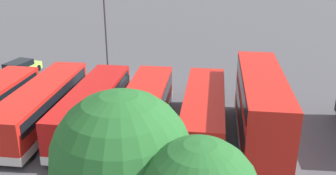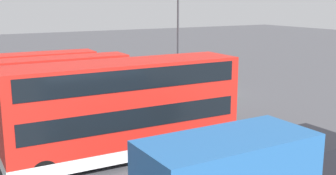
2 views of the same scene
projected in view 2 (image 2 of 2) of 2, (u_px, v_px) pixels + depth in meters
name	position (u px, v px, depth m)	size (l,w,h in m)	color
ground_plane	(206.00, 95.00, 32.34)	(140.00, 140.00, 0.00)	#47474C
bus_double_decker_near_end	(125.00, 107.00, 18.79)	(2.73, 10.86, 4.55)	red
bus_single_deck_second	(109.00, 107.00, 22.25)	(2.75, 10.82, 2.95)	red
bus_single_deck_third	(78.00, 93.00, 25.46)	(2.73, 11.87, 2.95)	red
bus_single_deck_fourth	(68.00, 83.00, 28.65)	(2.88, 10.89, 2.95)	#B71411
bus_single_deck_fifth	(55.00, 75.00, 31.75)	(2.77, 11.47, 2.95)	red
bus_single_deck_sixth	(32.00, 69.00, 34.18)	(2.91, 10.57, 2.95)	red
car_hatchback_silver	(137.00, 65.00, 42.73)	(2.69, 4.64, 1.43)	#A5D14C
lamp_post_tall	(178.00, 24.00, 33.99)	(0.70, 0.30, 9.25)	#38383D
waste_bin_yellow	(230.00, 91.00, 31.33)	(0.60, 0.60, 0.95)	#197F33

